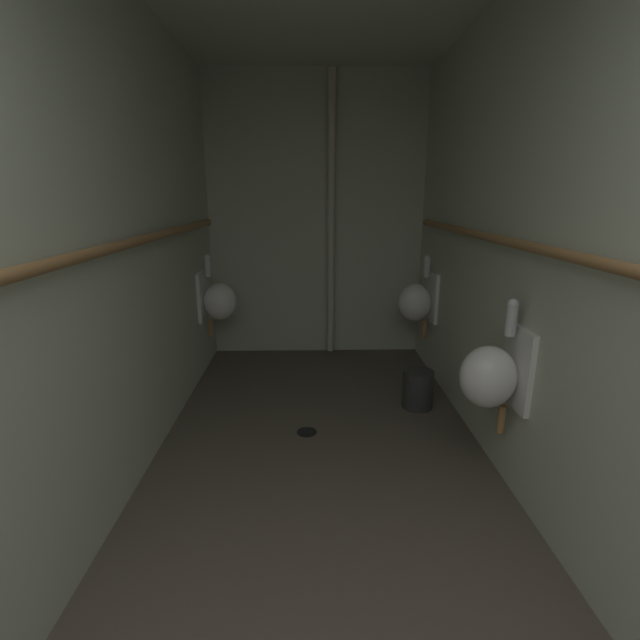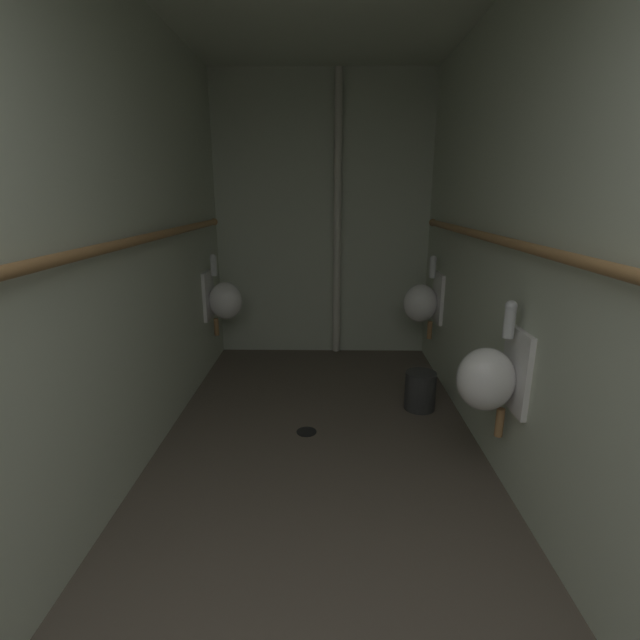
# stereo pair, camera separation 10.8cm
# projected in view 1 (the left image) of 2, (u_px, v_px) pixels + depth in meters

# --- Properties ---
(floor) EXTENTS (2.22, 4.70, 0.08)m
(floor) POSITION_uv_depth(u_px,v_px,m) (322.00, 489.00, 2.59)
(floor) COLOR brown
(floor) RESTS_ON ground
(wall_left) EXTENTS (0.06, 4.70, 2.70)m
(wall_left) POSITION_uv_depth(u_px,v_px,m) (101.00, 245.00, 2.19)
(wall_left) COLOR beige
(wall_left) RESTS_ON ground
(wall_right) EXTENTS (0.06, 4.70, 2.70)m
(wall_right) POSITION_uv_depth(u_px,v_px,m) (540.00, 244.00, 2.24)
(wall_right) COLOR beige
(wall_right) RESTS_ON ground
(wall_back) EXTENTS (2.22, 0.06, 2.70)m
(wall_back) POSITION_uv_depth(u_px,v_px,m) (316.00, 220.00, 4.45)
(wall_back) COLOR beige
(wall_back) RESTS_ON ground
(urinal_left_mid) EXTENTS (0.32, 0.30, 0.76)m
(urinal_left_mid) POSITION_uv_depth(u_px,v_px,m) (218.00, 300.00, 4.09)
(urinal_left_mid) COLOR white
(urinal_right_mid) EXTENTS (0.32, 0.30, 0.76)m
(urinal_right_mid) POSITION_uv_depth(u_px,v_px,m) (492.00, 375.00, 2.40)
(urinal_right_mid) COLOR white
(urinal_right_far) EXTENTS (0.32, 0.30, 0.76)m
(urinal_right_far) POSITION_uv_depth(u_px,v_px,m) (417.00, 301.00, 4.06)
(urinal_right_far) COLOR white
(supply_pipe_left) EXTENTS (0.06, 4.01, 0.06)m
(supply_pipe_left) POSITION_uv_depth(u_px,v_px,m) (120.00, 246.00, 2.20)
(supply_pipe_left) COLOR #9E7042
(supply_pipe_right) EXTENTS (0.06, 3.93, 0.06)m
(supply_pipe_right) POSITION_uv_depth(u_px,v_px,m) (525.00, 246.00, 2.21)
(supply_pipe_right) COLOR #9E7042
(standpipe_back_wall) EXTENTS (0.07, 0.07, 2.65)m
(standpipe_back_wall) POSITION_uv_depth(u_px,v_px,m) (331.00, 220.00, 4.35)
(standpipe_back_wall) COLOR beige
(standpipe_back_wall) RESTS_ON ground
(floor_drain) EXTENTS (0.14, 0.14, 0.01)m
(floor_drain) POSITION_uv_depth(u_px,v_px,m) (307.00, 432.00, 3.13)
(floor_drain) COLOR black
(floor_drain) RESTS_ON ground
(waste_bin) EXTENTS (0.23, 0.23, 0.29)m
(waste_bin) POSITION_uv_depth(u_px,v_px,m) (418.00, 389.00, 3.47)
(waste_bin) COLOR #2D2D2D
(waste_bin) RESTS_ON ground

